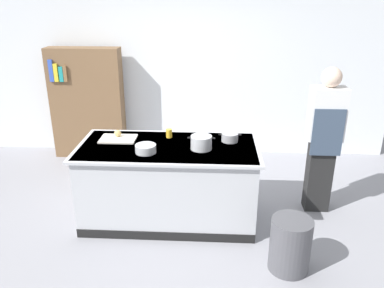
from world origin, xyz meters
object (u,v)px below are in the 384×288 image
sauce_pan (230,137)px  stock_pot (201,142)px  person_chef (324,138)px  trash_bin (290,245)px  bookshelf (87,104)px  juice_cup (169,133)px  mixing_bowl (146,149)px  onion (118,133)px

sauce_pan → stock_pot: bearing=-141.8°
sauce_pan → person_chef: person_chef is taller
trash_bin → bookshelf: (-2.69, 2.63, 0.59)m
sauce_pan → juice_cup: juice_cup is taller
mixing_bowl → bookshelf: bookshelf is taller
onion → sauce_pan: size_ratio=0.32×
trash_bin → juice_cup: bearing=138.8°
mixing_bowl → trash_bin: size_ratio=0.41×
stock_pot → juice_cup: stock_pot is taller
mixing_bowl → person_chef: size_ratio=0.13×
mixing_bowl → trash_bin: 1.71m
onion → person_chef: bearing=2.5°
mixing_bowl → person_chef: person_chef is taller
stock_pot → trash_bin: (0.86, -0.76, -0.71)m
juice_cup → person_chef: size_ratio=0.06×
juice_cup → trash_bin: bearing=-41.2°
stock_pot → bookshelf: (-1.82, 1.86, -0.12)m
onion → bookshelf: bookshelf is taller
sauce_pan → person_chef: (1.07, 0.13, -0.03)m
stock_pot → mixing_bowl: 0.59m
sauce_pan → juice_cup: (-0.69, 0.08, 0.00)m
person_chef → bookshelf: (-3.20, 1.49, -0.06)m
onion → bookshelf: 1.81m
onion → bookshelf: size_ratio=0.05×
stock_pot → juice_cup: 0.50m
onion → juice_cup: same height
onion → sauce_pan: onion is taller
bookshelf → juice_cup: bearing=-46.8°
mixing_bowl → person_chef: bearing=14.5°
juice_cup → trash_bin: juice_cup is taller
stock_pot → bookshelf: bearing=134.4°
onion → person_chef: 2.35m
trash_bin → onion: bearing=150.5°
onion → bookshelf: (-0.86, 1.59, -0.11)m
stock_pot → mixing_bowl: stock_pot is taller
juice_cup → person_chef: bearing=1.5°
person_chef → stock_pot: bearing=117.4°
mixing_bowl → sauce_pan: bearing=23.1°
onion → juice_cup: bearing=5.5°
juice_cup → trash_bin: (1.24, -1.09, -0.68)m
stock_pot → juice_cup: bearing=139.5°
onion → stock_pot: (0.96, -0.27, 0.01)m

